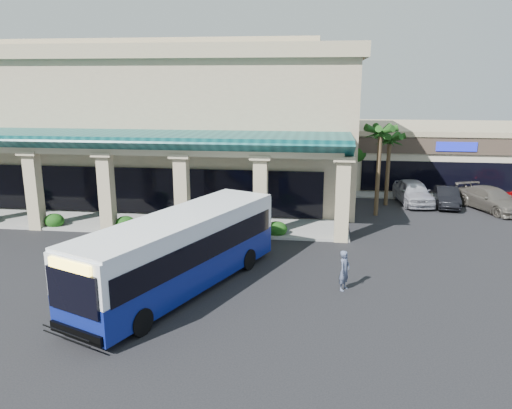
# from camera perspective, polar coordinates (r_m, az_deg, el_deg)

# --- Properties ---
(ground) EXTENTS (110.00, 110.00, 0.00)m
(ground) POSITION_cam_1_polar(r_m,az_deg,el_deg) (23.82, -4.62, -7.42)
(ground) COLOR black
(main_building) EXTENTS (30.80, 14.80, 11.35)m
(main_building) POSITION_cam_1_polar(r_m,az_deg,el_deg) (39.89, -11.39, 9.38)
(main_building) COLOR tan
(main_building) RESTS_ON ground
(arcade) EXTENTS (30.00, 6.20, 5.70)m
(arcade) POSITION_cam_1_polar(r_m,az_deg,el_deg) (31.74, -16.42, 2.82)
(arcade) COLOR #0B4143
(arcade) RESTS_ON ground
(strip_mall) EXTENTS (22.50, 12.50, 4.90)m
(strip_mall) POSITION_cam_1_polar(r_m,az_deg,el_deg) (47.97, 23.49, 5.36)
(strip_mall) COLOR beige
(strip_mall) RESTS_ON ground
(palm_0) EXTENTS (2.40, 2.40, 6.60)m
(palm_0) POSITION_cam_1_polar(r_m,az_deg,el_deg) (33.33, 13.83, 4.29)
(palm_0) COLOR #14390F
(palm_0) RESTS_ON ground
(palm_1) EXTENTS (2.40, 2.40, 5.80)m
(palm_1) POSITION_cam_1_polar(r_m,az_deg,el_deg) (36.46, 14.86, 4.39)
(palm_1) COLOR #14390F
(palm_1) RESTS_ON ground
(broadleaf_tree) EXTENTS (2.60, 2.60, 4.81)m
(broadleaf_tree) POSITION_cam_1_polar(r_m,az_deg,el_deg) (41.25, 11.20, 4.96)
(broadleaf_tree) COLOR #143E0E
(broadleaf_tree) RESTS_ON ground
(transit_bus) EXTENTS (7.01, 11.80, 3.26)m
(transit_bus) POSITION_cam_1_polar(r_m,az_deg,el_deg) (21.23, -8.58, -5.56)
(transit_bus) COLOR navy
(transit_bus) RESTS_ON ground
(pedestrian) EXTENTS (0.67, 0.76, 1.74)m
(pedestrian) POSITION_cam_1_polar(r_m,az_deg,el_deg) (21.58, 10.07, -7.43)
(pedestrian) COLOR #4B546F
(pedestrian) RESTS_ON ground
(car_silver) EXTENTS (2.62, 5.31, 1.74)m
(car_silver) POSITION_cam_1_polar(r_m,az_deg,el_deg) (37.72, 17.51, 1.37)
(car_silver) COLOR #B5B6C0
(car_silver) RESTS_ON ground
(car_white) EXTENTS (1.93, 4.36, 1.39)m
(car_white) POSITION_cam_1_polar(r_m,az_deg,el_deg) (37.74, 20.98, 0.82)
(car_white) COLOR black
(car_white) RESTS_ON ground
(car_red) EXTENTS (4.22, 5.83, 1.57)m
(car_red) POSITION_cam_1_polar(r_m,az_deg,el_deg) (37.75, 25.30, 0.55)
(car_red) COLOR #625C54
(car_red) RESTS_ON ground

